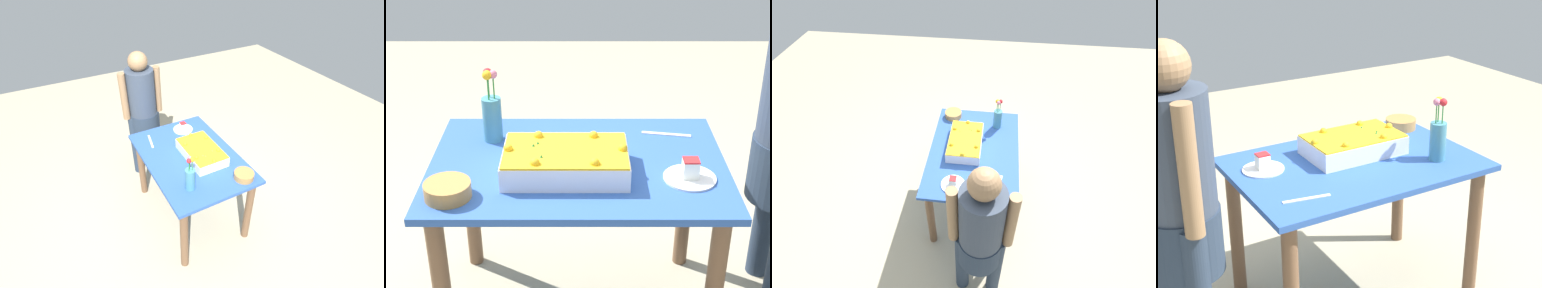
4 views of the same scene
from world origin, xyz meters
TOP-DOWN VIEW (x-y plane):
  - dining_table at (0.00, 0.00)m, footprint 1.18×0.81m
  - sheet_cake at (-0.05, -0.09)m, footprint 0.48×0.30m
  - serving_plate_with_slice at (0.43, -0.13)m, footprint 0.20×0.20m
  - cake_knife at (0.39, 0.24)m, footprint 0.21×0.06m
  - flower_vase at (-0.36, 0.19)m, footprint 0.08×0.08m
  - fruit_bowl at (-0.47, -0.26)m, footprint 0.17×0.17m

SIDE VIEW (x-z plane):
  - dining_table at x=0.00m, z-range 0.24..1.01m
  - cake_knife at x=0.39m, z-range 0.77..0.77m
  - serving_plate_with_slice at x=0.43m, z-range 0.75..0.83m
  - fruit_bowl at x=-0.47m, z-range 0.77..0.82m
  - sheet_cake at x=-0.05m, z-range 0.76..0.88m
  - flower_vase at x=-0.36m, z-range 0.73..1.05m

